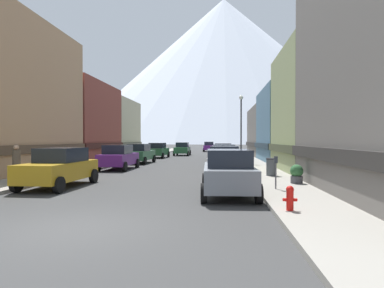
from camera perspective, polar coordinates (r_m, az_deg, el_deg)
name	(u,v)px	position (r m, az deg, el deg)	size (l,w,h in m)	color
ground_plane	(76,229)	(8.67, -19.46, -13.67)	(400.00, 400.00, 0.00)	#393939
sidewalk_left	(146,155)	(43.80, -8.05, -1.98)	(2.50, 100.00, 0.15)	gray
sidewalk_right	(241,156)	(42.80, 8.51, -2.04)	(2.50, 100.00, 0.15)	gray
storefront_left_2	(56,124)	(34.88, -22.47, 3.20)	(10.27, 10.09, 7.64)	brown
storefront_left_3	(101,130)	(43.36, -15.58, 2.42)	(8.52, 9.00, 7.14)	beige
storefront_right_1	(333,113)	(23.42, 23.26, 4.95)	(7.01, 8.39, 8.08)	#8C9966
storefront_right_2	(301,127)	(32.69, 18.37, 2.79)	(7.57, 9.86, 6.94)	slate
storefront_right_3	(282,133)	(43.37, 15.41, 1.82)	(8.22, 11.86, 6.20)	#66605B
car_left_0	(60,167)	(16.15, -21.98, -3.76)	(2.22, 4.47, 1.78)	#B28419
car_left_1	(119,157)	(24.32, -12.61, -2.22)	(2.08, 4.41, 1.78)	#591E72
car_left_2	(140,153)	(30.32, -9.09, -1.63)	(2.24, 4.48, 1.78)	#265933
car_left_3	(158,150)	(39.10, -5.94, -1.09)	(2.24, 4.48, 1.78)	#265933
car_right_0	(228,172)	(12.76, 6.32, -4.89)	(2.20, 4.46, 1.78)	slate
car_right_1	(225,161)	(19.75, 5.75, -2.89)	(2.25, 4.48, 1.78)	silver
car_right_2	(224,156)	(25.79, 5.53, -2.04)	(2.16, 4.44, 1.78)	slate
car_right_3	(223,152)	(33.51, 5.35, -1.40)	(2.14, 4.44, 1.78)	black
car_driving_0	(182,149)	(44.98, -1.69, -0.85)	(2.06, 4.40, 1.78)	#265933
car_driving_1	(209,147)	(59.40, 2.97, -0.46)	(2.06, 4.40, 1.78)	#591E72
fire_hydrant_near	(290,197)	(9.80, 16.64, -8.84)	(0.40, 0.22, 0.70)	red
parking_meter_near	(276,168)	(13.82, 14.34, -4.01)	(0.14, 0.10, 1.33)	#595960
trash_bin_right	(271,167)	(18.84, 13.62, -3.87)	(0.59, 0.59, 0.98)	#4C5156
potted_plant_0	(297,174)	(15.88, 17.70, -4.94)	(0.59, 0.59, 0.87)	#4C4C51
pedestrian_0	(68,160)	(22.63, -20.67, -2.60)	(0.36, 0.36, 1.53)	navy
pedestrian_1	(16,164)	(17.88, -28.17, -3.15)	(0.36, 0.36, 1.75)	brown
streetlamp_right	(241,119)	(29.05, 8.52, 4.36)	(0.36, 0.36, 5.86)	black
mountain_backdrop	(224,71)	(273.43, 5.52, 12.52)	(245.50, 245.50, 115.88)	silver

